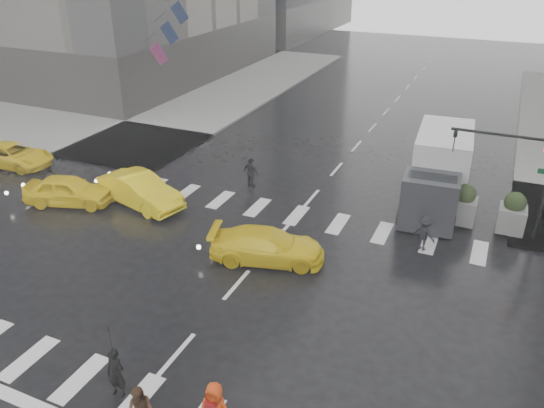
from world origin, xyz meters
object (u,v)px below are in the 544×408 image
at_px(traffic_signal_pole, 524,166).
at_px(taxi_mid, 140,190).
at_px(box_truck, 439,170).
at_px(taxi_front, 69,190).

distance_m(traffic_signal_pole, taxi_mid, 16.87).
bearing_deg(taxi_mid, traffic_signal_pole, -61.72).
relative_size(traffic_signal_pole, box_truck, 0.69).
relative_size(taxi_front, taxi_mid, 0.90).
xyz_separation_m(taxi_front, taxi_mid, (3.20, 1.28, 0.06)).
bearing_deg(traffic_signal_pole, taxi_mid, -166.04).
bearing_deg(taxi_front, box_truck, -84.77).
height_order(traffic_signal_pole, taxi_mid, traffic_signal_pole).
distance_m(traffic_signal_pole, box_truck, 4.01).
bearing_deg(traffic_signal_pole, box_truck, 154.32).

